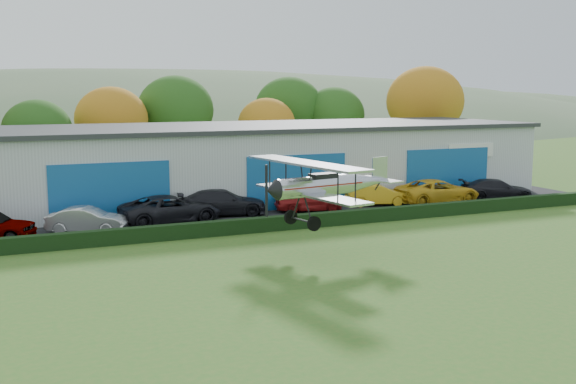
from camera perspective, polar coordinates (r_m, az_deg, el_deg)
name	(u,v)px	position (r m, az deg, el deg)	size (l,w,h in m)	color
ground	(428,324)	(23.69, 11.74, -10.80)	(300.00, 300.00, 0.00)	#316821
apron	(275,213)	(43.05, -1.14, -1.81)	(48.00, 9.00, 0.05)	black
hedge	(306,221)	(38.65, 1.56, -2.44)	(46.00, 0.60, 0.80)	black
hangar	(264,161)	(49.83, -2.06, 2.67)	(40.60, 12.60, 5.30)	#B2B7BC
tree_belt	(167,115)	(60.46, -10.18, 6.38)	(75.70, 13.22, 10.12)	#3D2614
distant_hills	(41,185)	(159.79, -20.10, 0.57)	(430.00, 196.00, 56.00)	#4C6642
car_1	(87,220)	(38.63, -16.57, -2.27)	(1.49, 4.28, 1.41)	silver
car_2	(171,209)	(40.29, -9.85, -1.42)	(2.74, 5.95, 1.65)	black
car_3	(222,202)	(42.38, -5.58, -0.86)	(2.28, 5.60, 1.63)	black
car_4	(309,200)	(43.53, 1.77, -0.67)	(1.74, 4.33, 1.48)	maroon
car_5	(377,195)	(46.20, 7.53, -0.23)	(1.51, 4.34, 1.43)	gold
car_6	(437,191)	(47.70, 12.48, 0.05)	(2.75, 5.97, 1.66)	gold
car_7	(497,190)	(50.32, 17.16, 0.20)	(2.07, 5.08, 1.47)	black
biplane	(324,183)	(32.24, 3.07, 0.74)	(7.26, 8.30, 3.09)	silver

